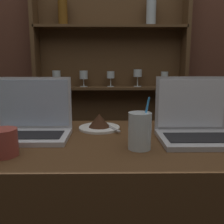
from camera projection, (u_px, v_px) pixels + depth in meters
name	position (u px, v px, depth m)	size (l,w,h in m)	color
back_wall	(117.00, 51.00, 2.11)	(7.00, 0.06, 2.70)	brown
back_shelf	(110.00, 94.00, 2.10)	(1.22, 0.18, 1.91)	brown
laptop_near	(31.00, 123.00, 0.99)	(0.31, 0.20, 0.23)	silver
laptop_far	(196.00, 125.00, 0.96)	(0.29, 0.23, 0.24)	#ADADB2
cake_plate	(99.00, 123.00, 1.11)	(0.18, 0.18, 0.07)	white
water_glass	(140.00, 131.00, 0.84)	(0.08, 0.08, 0.18)	silver
coffee_cup	(3.00, 143.00, 0.78)	(0.09, 0.09, 0.09)	#993D33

